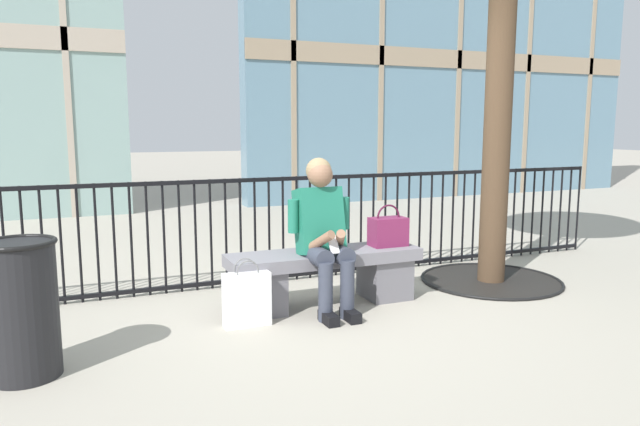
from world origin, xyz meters
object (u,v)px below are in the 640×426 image
Objects in this scene: seated_person_with_phone at (324,230)px; trash_can at (22,308)px; stone_bench at (325,272)px; handbag_on_bench at (388,231)px; shopping_bag at (247,299)px.

trash_can is (-2.10, -0.47, -0.23)m from seated_person_with_phone.
stone_bench is 1.96× the size of trash_can.
seated_person_with_phone is at bearing -117.09° from stone_bench.
handbag_on_bench is at bearing -0.99° from stone_bench.
seated_person_with_phone is 2.41× the size of shopping_bag.
shopping_bag is at bearing -160.83° from stone_bench.
seated_person_with_phone is 2.17m from trash_can.
trash_can reaches higher than shopping_bag.
handbag_on_bench is 2.81m from trash_can.
trash_can is at bearing -167.86° from handbag_on_bench.
shopping_bag is at bearing 13.59° from trash_can.
trash_can is (-2.17, -0.60, 0.15)m from stone_bench.
stone_bench is 0.66m from handbag_on_bench.
stone_bench is 2.25m from trash_can.
trash_can is (-2.75, -0.59, -0.16)m from handbag_on_bench.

